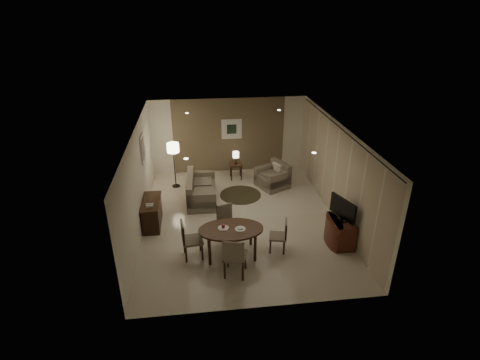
{
  "coord_description": "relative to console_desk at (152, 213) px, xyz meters",
  "views": [
    {
      "loc": [
        -1.16,
        -9.22,
        5.71
      ],
      "look_at": [
        0.0,
        0.2,
        1.15
      ],
      "focal_mm": 28.0,
      "sensor_mm": 36.0,
      "label": 1
    }
  ],
  "objects": [
    {
      "name": "plate_b",
      "position": [
        2.26,
        -1.68,
        0.37
      ],
      "size": [
        0.26,
        0.26,
        0.02
      ],
      "primitive_type": "cylinder",
      "color": "white",
      "rests_on": "dining_table"
    },
    {
      "name": "art_left_canvas",
      "position": [
        -0.21,
        1.2,
        1.48
      ],
      "size": [
        0.01,
        0.46,
        0.64
      ],
      "primitive_type": "cube",
      "color": "gray",
      "rests_on": "wall_left"
    },
    {
      "name": "chair_left",
      "position": [
        1.11,
        -1.61,
        0.11
      ],
      "size": [
        0.53,
        0.53,
        0.98
      ],
      "primitive_type": null,
      "rotation": [
        0.0,
        0.0,
        1.69
      ],
      "color": "gray",
      "rests_on": "floor"
    },
    {
      "name": "console_desk",
      "position": [
        0.0,
        0.0,
        0.0
      ],
      "size": [
        0.48,
        1.2,
        0.75
      ],
      "primitive_type": null,
      "color": "#422915",
      "rests_on": "floor"
    },
    {
      "name": "table_lamp",
      "position": [
        2.66,
        2.76,
        0.42
      ],
      "size": [
        0.22,
        0.22,
        0.5
      ],
      "primitive_type": null,
      "color": "#FFEAC1",
      "rests_on": "side_table"
    },
    {
      "name": "dining_table",
      "position": [
        2.04,
        -1.63,
        -0.0
      ],
      "size": [
        1.58,
        0.99,
        0.74
      ],
      "primitive_type": null,
      "color": "#422915",
      "rests_on": "floor"
    },
    {
      "name": "curtain_rod",
      "position": [
        5.17,
        0.0,
        2.27
      ],
      "size": [
        0.03,
        6.8,
        0.03
      ],
      "primitive_type": "cylinder",
      "rotation": [
        1.57,
        0.0,
        0.0
      ],
      "color": "black",
      "rests_on": "wall_right"
    },
    {
      "name": "downlight_fr",
      "position": [
        3.89,
        1.8,
        2.31
      ],
      "size": [
        0.1,
        0.1,
        0.01
      ],
      "primitive_type": "cylinder",
      "color": "white",
      "rests_on": "ceiling"
    },
    {
      "name": "curtain_wall",
      "position": [
        5.17,
        0.0,
        0.95
      ],
      "size": [
        0.08,
        6.7,
        2.58
      ],
      "primitive_type": null,
      "color": "beige",
      "rests_on": "wall_right"
    },
    {
      "name": "plate_a",
      "position": [
        1.86,
        -1.58,
        0.37
      ],
      "size": [
        0.26,
        0.26,
        0.02
      ],
      "primitive_type": "cylinder",
      "color": "white",
      "rests_on": "dining_table"
    },
    {
      "name": "downlight_nl",
      "position": [
        1.09,
        -1.8,
        2.31
      ],
      "size": [
        0.1,
        0.1,
        0.01
      ],
      "primitive_type": "cylinder",
      "color": "white",
      "rests_on": "ceiling"
    },
    {
      "name": "round_rug",
      "position": [
        2.66,
        1.46,
        -0.37
      ],
      "size": [
        1.34,
        1.34,
        0.01
      ],
      "primitive_type": "cylinder",
      "color": "#3B3721",
      "rests_on": "floor"
    },
    {
      "name": "floor_lamp",
      "position": [
        0.56,
        2.36,
        0.4
      ],
      "size": [
        0.39,
        0.39,
        1.55
      ],
      "primitive_type": null,
      "color": "#FFE5B7",
      "rests_on": "floor"
    },
    {
      "name": "flat_tv",
      "position": [
        4.87,
        -1.5,
        0.65
      ],
      "size": [
        0.36,
        0.85,
        0.6
      ],
      "primitive_type": null,
      "rotation": [
        0.0,
        0.0,
        0.35
      ],
      "color": "black",
      "rests_on": "tv_cabinet"
    },
    {
      "name": "art_left_frame",
      "position": [
        -0.23,
        1.2,
        1.48
      ],
      "size": [
        0.03,
        0.6,
        0.8
      ],
      "primitive_type": "cube",
      "color": "silver",
      "rests_on": "wall_left"
    },
    {
      "name": "chair_right",
      "position": [
        3.21,
        -1.61,
        0.05
      ],
      "size": [
        0.49,
        0.49,
        0.84
      ],
      "primitive_type": null,
      "rotation": [
        0.0,
        0.0,
        -1.8
      ],
      "color": "gray",
      "rests_on": "floor"
    },
    {
      "name": "room_shell",
      "position": [
        2.49,
        0.4,
        0.98
      ],
      "size": [
        5.5,
        7.0,
        2.7
      ],
      "color": "beige",
      "rests_on": "ground"
    },
    {
      "name": "downlight_nr",
      "position": [
        3.89,
        -1.8,
        2.31
      ],
      "size": [
        0.1,
        0.1,
        0.01
      ],
      "primitive_type": "cylinder",
      "color": "white",
      "rests_on": "ceiling"
    },
    {
      "name": "tv_cabinet",
      "position": [
        4.89,
        -1.5,
        -0.03
      ],
      "size": [
        0.48,
        0.9,
        0.7
      ],
      "primitive_type": null,
      "color": "#5A281B",
      "rests_on": "floor"
    },
    {
      "name": "art_back_canvas",
      "position": [
        2.59,
        3.44,
        1.23
      ],
      "size": [
        0.34,
        0.01,
        0.34
      ],
      "primitive_type": "cube",
      "color": "black",
      "rests_on": "wall_back"
    },
    {
      "name": "side_table",
      "position": [
        2.66,
        2.76,
        -0.1
      ],
      "size": [
        0.43,
        0.43,
        0.55
      ],
      "primitive_type": null,
      "color": "#331B11",
      "rests_on": "floor"
    },
    {
      "name": "armchair",
      "position": [
        3.8,
        1.94,
        0.04
      ],
      "size": [
        1.2,
        1.23,
        0.83
      ],
      "primitive_type": null,
      "rotation": [
        0.0,
        0.0,
        -1.12
      ],
      "color": "gray",
      "rests_on": "floor"
    },
    {
      "name": "fruit_apple",
      "position": [
        1.86,
        -1.58,
        0.43
      ],
      "size": [
        0.09,
        0.09,
        0.09
      ],
      "primitive_type": "sphere",
      "color": "#AF1435",
      "rests_on": "plate_a"
    },
    {
      "name": "napkin",
      "position": [
        2.26,
        -1.68,
        0.4
      ],
      "size": [
        0.12,
        0.08,
        0.03
      ],
      "primitive_type": "cube",
      "color": "white",
      "rests_on": "plate_b"
    },
    {
      "name": "chair_near",
      "position": [
        2.06,
        -2.38,
        0.14
      ],
      "size": [
        0.62,
        0.62,
        1.03
      ],
      "primitive_type": null,
      "rotation": [
        0.0,
        0.0,
        2.86
      ],
      "color": "gray",
      "rests_on": "floor"
    },
    {
      "name": "telephone",
      "position": [
        0.0,
        -0.3,
        0.43
      ],
      "size": [
        0.2,
        0.14,
        0.09
      ],
      "primitive_type": null,
      "color": "white",
      "rests_on": "console_desk"
    },
    {
      "name": "sofa",
      "position": [
        1.41,
        1.27,
        0.04
      ],
      "size": [
        1.77,
        0.93,
        0.82
      ],
      "primitive_type": null,
      "rotation": [
        0.0,
        0.0,
        1.54
      ],
      "color": "gray",
      "rests_on": "floor"
    },
    {
      "name": "art_back_frame",
      "position": [
        2.59,
        3.46,
        1.23
      ],
      "size": [
        0.72,
        0.03,
        0.72
      ],
      "primitive_type": "cube",
      "color": "silver",
      "rests_on": "wall_back"
    },
    {
      "name": "taupe_accent",
      "position": [
        2.49,
        3.48,
        0.98
      ],
      "size": [
        3.96,
        0.03,
        2.7
      ],
      "primitive_type": "cube",
      "color": "brown",
      "rests_on": "wall_back"
    },
    {
      "name": "chair_far",
      "position": [
        2.02,
        -0.96,
        0.09
      ],
      "size": [
        0.57,
        0.57,
        0.93
      ],
      "primitive_type": null,
      "rotation": [
        0.0,
        0.0,
        0.32
      ],
      "color": "gray",
      "rests_on": "floor"
    },
    {
      "name": "downlight_fl",
      "position": [
        1.09,
        1.8,
        2.31
      ],
      "size": [
        0.1,
        0.1,
        0.01
      ],
      "primitive_type": "cylinder",
      "color": "white",
      "rests_on": "ceiling"
    }
  ]
}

